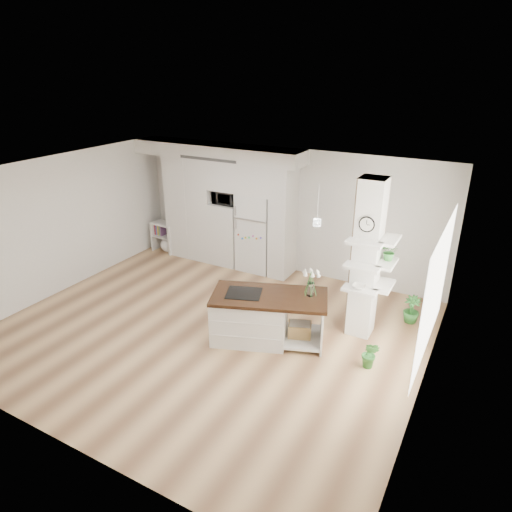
{
  "coord_description": "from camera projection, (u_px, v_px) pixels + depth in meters",
  "views": [
    {
      "loc": [
        3.98,
        -5.59,
        4.27
      ],
      "look_at": [
        0.42,
        0.9,
        1.15
      ],
      "focal_mm": 32.0,
      "sensor_mm": 36.0,
      "label": 1
    }
  ],
  "objects": [
    {
      "name": "kitchen_island",
      "position": [
        257.0,
        316.0,
        7.52
      ],
      "size": [
        2.05,
        1.47,
        1.41
      ],
      "rotation": [
        0.0,
        0.0,
        0.36
      ],
      "color": "silver",
      "rests_on": "floor"
    },
    {
      "name": "column",
      "position": [
        370.0,
        262.0,
        7.28
      ],
      "size": [
        0.69,
        0.9,
        2.7
      ],
      "color": "silver",
      "rests_on": "floor"
    },
    {
      "name": "shelf_plant",
      "position": [
        390.0,
        252.0,
        7.24
      ],
      "size": [
        0.27,
        0.23,
        0.3
      ],
      "primitive_type": "imported",
      "color": "#307930",
      "rests_on": "column"
    },
    {
      "name": "refrigerator",
      "position": [
        257.0,
        232.0,
        10.0
      ],
      "size": [
        0.78,
        0.69,
        1.75
      ],
      "color": "white",
      "rests_on": "floor"
    },
    {
      "name": "window",
      "position": [
        436.0,
        290.0,
        6.06
      ],
      "size": [
        0.0,
        2.4,
        2.4
      ],
      "primitive_type": "plane",
      "rotation": [
        1.57,
        0.0,
        -1.57
      ],
      "color": "white",
      "rests_on": "room"
    },
    {
      "name": "floor_plant_a",
      "position": [
        370.0,
        354.0,
        6.86
      ],
      "size": [
        0.31,
        0.27,
        0.48
      ],
      "primitive_type": "imported",
      "rotation": [
        0.0,
        0.0,
        -0.25
      ],
      "color": "#307930",
      "rests_on": "floor"
    },
    {
      "name": "decor_bowl",
      "position": [
        359.0,
        286.0,
        7.26
      ],
      "size": [
        0.22,
        0.22,
        0.05
      ],
      "primitive_type": "imported",
      "color": "white",
      "rests_on": "column"
    },
    {
      "name": "floor",
      "position": [
        210.0,
        330.0,
        7.94
      ],
      "size": [
        7.0,
        6.0,
        0.01
      ],
      "primitive_type": "cube",
      "color": "tan",
      "rests_on": "ground"
    },
    {
      "name": "floor_plant_b",
      "position": [
        411.0,
        309.0,
        8.09
      ],
      "size": [
        0.3,
        0.3,
        0.5
      ],
      "primitive_type": "imported",
      "rotation": [
        0.0,
        0.0,
        0.06
      ],
      "color": "#307930",
      "rests_on": "floor"
    },
    {
      "name": "cabinet_wall",
      "position": [
        221.0,
        199.0,
        10.16
      ],
      "size": [
        4.0,
        0.71,
        2.7
      ],
      "color": "silver",
      "rests_on": "floor"
    },
    {
      "name": "bookshelf",
      "position": [
        166.0,
        239.0,
        11.15
      ],
      "size": [
        0.64,
        0.4,
        0.73
      ],
      "rotation": [
        0.0,
        0.0,
        -0.07
      ],
      "color": "silver",
      "rests_on": "floor"
    },
    {
      "name": "microwave",
      "position": [
        226.0,
        197.0,
        10.02
      ],
      "size": [
        0.54,
        0.37,
        0.3
      ],
      "primitive_type": "imported",
      "color": "#2D2D2D",
      "rests_on": "cabinet_wall"
    },
    {
      "name": "room",
      "position": [
        205.0,
        229.0,
        7.22
      ],
      "size": [
        7.04,
        6.04,
        2.72
      ],
      "color": "white",
      "rests_on": "ground"
    },
    {
      "name": "pendant_light",
      "position": [
        309.0,
        228.0,
        6.49
      ],
      "size": [
        0.12,
        0.12,
        0.1
      ],
      "primitive_type": "cylinder",
      "color": "white",
      "rests_on": "room"
    }
  ]
}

